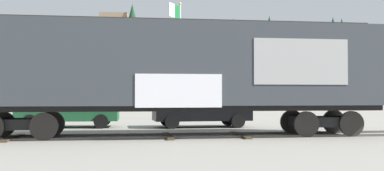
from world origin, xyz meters
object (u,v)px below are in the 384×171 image
(flagpole, at_px, (178,42))
(parked_car_green, at_px, (67,109))
(parked_car_black, at_px, (200,110))
(freight_car, at_px, (178,68))

(flagpole, distance_m, parked_car_green, 9.58)
(flagpole, bearing_deg, parked_car_green, -130.56)
(parked_car_green, height_order, parked_car_black, parked_car_green)
(parked_car_green, distance_m, parked_car_black, 6.16)
(freight_car, xyz_separation_m, flagpole, (0.94, 11.93, 2.33))
(flagpole, xyz_separation_m, parked_car_black, (0.46, -7.18, -3.99))
(parked_car_black, bearing_deg, freight_car, -106.35)
(freight_car, bearing_deg, parked_car_black, 73.65)
(freight_car, distance_m, flagpole, 12.19)
(flagpole, xyz_separation_m, parked_car_green, (-5.68, -6.64, -3.94))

